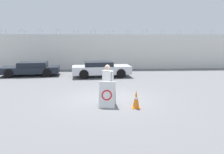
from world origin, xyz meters
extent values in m
plane|color=slate|center=(0.00, 0.00, 0.00)|extent=(90.00, 90.00, 0.00)
cube|color=silver|center=(0.00, 11.15, 1.68)|extent=(36.00, 0.30, 3.36)
torus|color=gray|center=(-9.22, 11.15, 3.58)|extent=(0.47, 0.03, 0.47)
torus|color=gray|center=(-7.54, 11.15, 3.58)|extent=(0.47, 0.03, 0.47)
torus|color=gray|center=(-5.87, 11.15, 3.58)|extent=(0.47, 0.03, 0.47)
torus|color=gray|center=(-4.19, 11.15, 3.58)|extent=(0.47, 0.03, 0.47)
torus|color=gray|center=(-2.51, 11.15, 3.58)|extent=(0.47, 0.03, 0.47)
torus|color=gray|center=(-0.84, 11.15, 3.58)|extent=(0.47, 0.03, 0.47)
torus|color=gray|center=(0.84, 11.15, 3.58)|extent=(0.47, 0.03, 0.47)
torus|color=gray|center=(2.51, 11.15, 3.58)|extent=(0.47, 0.03, 0.47)
torus|color=gray|center=(4.19, 11.15, 3.58)|extent=(0.47, 0.03, 0.47)
torus|color=gray|center=(5.87, 11.15, 3.58)|extent=(0.47, 0.03, 0.47)
torus|color=gray|center=(7.54, 11.15, 3.58)|extent=(0.47, 0.03, 0.47)
torus|color=gray|center=(9.22, 11.15, 3.58)|extent=(0.47, 0.03, 0.47)
torus|color=gray|center=(10.90, 11.15, 3.58)|extent=(0.47, 0.03, 0.47)
cube|color=white|center=(-0.09, -1.24, 0.52)|extent=(0.74, 0.51, 1.05)
cube|color=white|center=(-0.03, -0.88, 0.52)|extent=(0.74, 0.51, 1.05)
cube|color=white|center=(-0.06, -1.06, 1.06)|extent=(0.72, 0.18, 0.05)
cube|color=white|center=(-0.10, -1.28, 0.54)|extent=(0.59, 0.30, 0.53)
torus|color=red|center=(-0.10, -1.29, 0.54)|extent=(0.48, 0.27, 0.44)
cylinder|color=#232838|center=(0.05, -0.56, 0.42)|extent=(0.15, 0.15, 0.83)
cylinder|color=#232838|center=(-0.10, -0.46, 0.42)|extent=(0.15, 0.15, 0.83)
cube|color=silver|center=(-0.03, -0.51, 1.16)|extent=(0.48, 0.43, 0.64)
sphere|color=#DBB293|center=(-0.03, -0.51, 1.63)|extent=(0.23, 0.23, 0.23)
cylinder|color=silver|center=(0.19, -0.66, 1.17)|extent=(0.09, 0.09, 0.61)
cylinder|color=silver|center=(-0.19, -0.27, 1.14)|extent=(0.27, 0.33, 0.59)
cube|color=orange|center=(1.13, -1.43, 0.01)|extent=(0.34, 0.34, 0.03)
cone|color=orange|center=(1.13, -1.43, 0.40)|extent=(0.29, 0.29, 0.73)
cylinder|color=white|center=(1.13, -1.43, 0.43)|extent=(0.15, 0.15, 0.10)
cylinder|color=black|center=(-7.17, 6.48, 0.33)|extent=(0.68, 0.26, 0.66)
cylinder|color=black|center=(-7.34, 8.18, 0.33)|extent=(0.68, 0.26, 0.66)
cylinder|color=black|center=(-4.39, 6.75, 0.33)|extent=(0.68, 0.26, 0.66)
cylinder|color=black|center=(-4.55, 8.45, 0.33)|extent=(0.68, 0.26, 0.66)
cube|color=black|center=(-5.86, 7.46, 0.48)|extent=(4.66, 2.24, 0.50)
cube|color=black|center=(-5.64, 7.48, 0.91)|extent=(2.31, 1.83, 0.36)
cylinder|color=black|center=(1.11, 7.64, 0.35)|extent=(0.71, 0.26, 0.69)
cylinder|color=black|center=(1.27, 5.91, 0.35)|extent=(0.71, 0.26, 0.69)
cylinder|color=black|center=(-1.65, 7.39, 0.35)|extent=(0.71, 0.26, 0.69)
cylinder|color=black|center=(-1.49, 5.66, 0.35)|extent=(0.71, 0.26, 0.69)
cube|color=silver|center=(-0.19, 6.65, 0.55)|extent=(4.61, 2.25, 0.61)
cube|color=black|center=(-0.41, 6.63, 1.02)|extent=(2.29, 1.85, 0.34)
camera|label=1|loc=(-0.45, -10.23, 2.85)|focal=35.00mm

